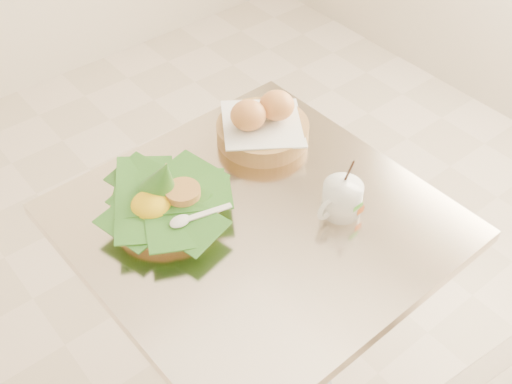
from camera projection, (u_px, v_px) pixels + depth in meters
cafe_table at (257, 284)px, 1.48m from camera, size 0.72×0.72×0.75m
rice_basket at (164, 199)px, 1.31m from camera, size 0.27×0.27×0.14m
bread_basket at (263, 125)px, 1.48m from camera, size 0.25×0.25×0.11m
coffee_mug at (341, 198)px, 1.31m from camera, size 0.11×0.08×0.14m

